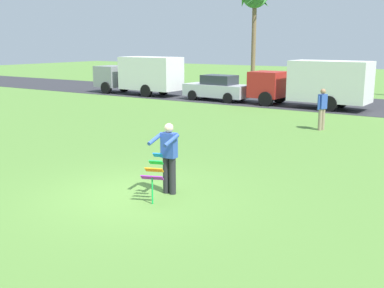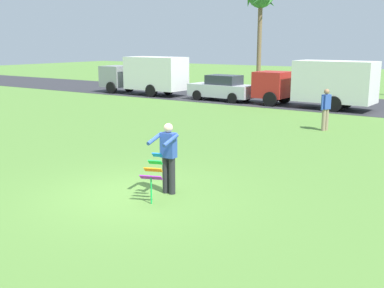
% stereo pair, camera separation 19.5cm
% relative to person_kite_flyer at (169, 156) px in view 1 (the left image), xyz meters
% --- Properties ---
extents(ground_plane, '(120.00, 120.00, 0.00)m').
position_rel_person_kite_flyer_xyz_m(ground_plane, '(-0.65, -0.58, -0.95)').
color(ground_plane, '#568438').
extents(road_strip, '(120.00, 8.00, 0.01)m').
position_rel_person_kite_flyer_xyz_m(road_strip, '(-0.65, 19.23, -0.95)').
color(road_strip, '#2D2D33').
rests_on(road_strip, ground).
extents(person_kite_flyer, '(0.57, 0.68, 1.73)m').
position_rel_person_kite_flyer_xyz_m(person_kite_flyer, '(0.00, 0.00, 0.00)').
color(person_kite_flyer, '#26262B').
rests_on(person_kite_flyer, ground).
extents(kite_held, '(0.57, 0.72, 1.09)m').
position_rel_person_kite_flyer_xyz_m(kite_held, '(0.07, -0.66, -0.22)').
color(kite_held, blue).
rests_on(kite_held, ground).
extents(parked_truck_grey_van, '(6.74, 2.22, 2.62)m').
position_rel_person_kite_flyer_xyz_m(parked_truck_grey_van, '(-14.53, 16.83, 0.46)').
color(parked_truck_grey_van, gray).
rests_on(parked_truck_grey_van, ground).
extents(parked_car_silver, '(4.26, 1.96, 1.60)m').
position_rel_person_kite_flyer_xyz_m(parked_car_silver, '(-8.42, 16.83, -0.18)').
color(parked_car_silver, silver).
rests_on(parked_car_silver, ground).
extents(parked_truck_red_cab, '(6.75, 2.25, 2.62)m').
position_rel_person_kite_flyer_xyz_m(parked_truck_red_cab, '(-2.20, 16.83, 0.46)').
color(parked_truck_red_cab, '#B2231E').
rests_on(parked_truck_red_cab, ground).
extents(person_walker_near, '(0.34, 0.54, 1.73)m').
position_rel_person_kite_flyer_xyz_m(person_walker_near, '(0.34, 10.37, -0.02)').
color(person_walker_near, gray).
rests_on(person_walker_near, ground).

